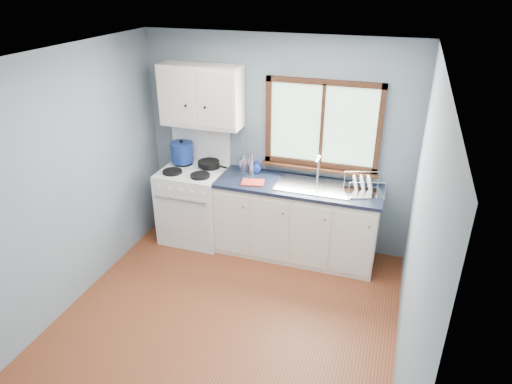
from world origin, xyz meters
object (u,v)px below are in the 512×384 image
(base_cabinets, at_px, (296,224))
(thermos, at_px, (251,164))
(gas_range, at_px, (194,202))
(skillet, at_px, (209,163))
(utensil_crock, at_px, (245,164))
(dish_rack, at_px, (363,188))
(sink, at_px, (314,191))
(stockpot, at_px, (182,152))

(base_cabinets, distance_m, thermos, 0.88)
(gas_range, distance_m, skillet, 0.54)
(utensil_crock, distance_m, dish_rack, 1.43)
(utensil_crock, bearing_deg, sink, -11.86)
(stockpot, height_order, utensil_crock, utensil_crock)
(gas_range, height_order, thermos, gas_range)
(thermos, bearing_deg, dish_rack, -4.04)
(base_cabinets, relative_size, stockpot, 5.93)
(dish_rack, bearing_deg, gas_range, 162.60)
(gas_range, height_order, skillet, gas_range)
(gas_range, bearing_deg, skillet, 37.08)
(gas_range, xyz_separation_m, stockpot, (-0.19, 0.14, 0.59))
(gas_range, bearing_deg, utensil_crock, 18.79)
(sink, bearing_deg, dish_rack, 0.02)
(utensil_crock, bearing_deg, dish_rack, -7.46)
(gas_range, height_order, utensil_crock, gas_range)
(sink, xyz_separation_m, skillet, (-1.32, 0.11, 0.13))
(skillet, distance_m, stockpot, 0.37)
(gas_range, height_order, sink, gas_range)
(gas_range, relative_size, utensil_crock, 3.32)
(base_cabinets, relative_size, thermos, 6.69)
(thermos, bearing_deg, skillet, 178.42)
(base_cabinets, xyz_separation_m, utensil_crock, (-0.71, 0.19, 0.59))
(dish_rack, bearing_deg, stockpot, 158.92)
(sink, height_order, utensil_crock, utensil_crock)
(stockpot, bearing_deg, skillet, -2.33)
(gas_range, xyz_separation_m, sink, (1.49, 0.02, 0.37))
(base_cabinets, relative_size, skillet, 4.43)
(gas_range, bearing_deg, stockpot, 144.07)
(gas_range, height_order, stockpot, gas_range)
(utensil_crock, distance_m, thermos, 0.16)
(base_cabinets, xyz_separation_m, dish_rack, (0.71, -0.00, 0.56))
(base_cabinets, distance_m, dish_rack, 0.91)
(gas_range, xyz_separation_m, thermos, (0.71, 0.11, 0.56))
(stockpot, xyz_separation_m, utensil_crock, (0.79, 0.06, -0.08))
(stockpot, xyz_separation_m, thermos, (0.91, -0.03, -0.03))
(sink, xyz_separation_m, thermos, (-0.77, 0.09, 0.20))
(gas_range, distance_m, sink, 1.53)
(gas_range, distance_m, dish_rack, 2.08)
(stockpot, bearing_deg, dish_rack, -3.15)
(sink, height_order, skillet, sink)
(base_cabinets, height_order, utensil_crock, utensil_crock)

